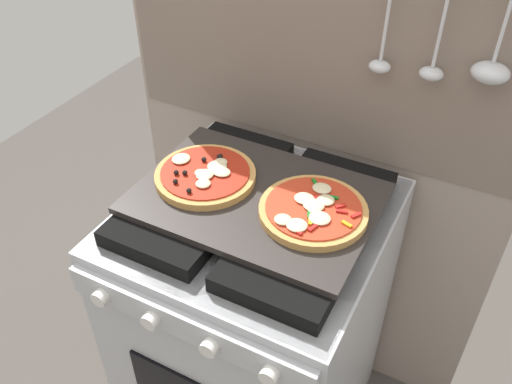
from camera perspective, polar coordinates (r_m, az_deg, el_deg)
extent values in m
cube|color=gray|center=(1.56, 5.70, 2.55)|extent=(1.10, 0.03, 1.55)
cube|color=gray|center=(1.36, 6.44, 15.00)|extent=(1.08, 0.00, 0.56)
cylinder|color=silver|center=(1.24, 13.69, 17.86)|extent=(0.01, 0.01, 0.22)
ellipsoid|color=silver|center=(1.29, 12.85, 12.73)|extent=(0.05, 0.04, 0.03)
cylinder|color=silver|center=(1.22, 19.05, 16.73)|extent=(0.01, 0.01, 0.21)
ellipsoid|color=silver|center=(1.27, 17.91, 11.74)|extent=(0.05, 0.05, 0.03)
cylinder|color=silver|center=(1.21, 24.74, 16.00)|extent=(0.01, 0.01, 0.17)
ellipsoid|color=silver|center=(1.25, 23.38, 11.42)|extent=(0.08, 0.07, 0.04)
cube|color=#B7BABF|center=(1.59, 0.00, -14.07)|extent=(0.60, 0.60, 0.86)
cube|color=black|center=(1.27, 0.00, -2.52)|extent=(0.59, 0.59, 0.01)
cube|color=black|center=(1.31, -5.43, 0.22)|extent=(0.24, 0.51, 0.04)
cube|color=black|center=(1.21, 5.88, -3.61)|extent=(0.24, 0.51, 0.04)
cube|color=#B7BABF|center=(1.13, -7.48, -13.81)|extent=(0.58, 0.02, 0.07)
cylinder|color=silver|center=(1.22, -16.03, -10.62)|extent=(0.04, 0.02, 0.04)
cylinder|color=silver|center=(1.15, -11.04, -13.13)|extent=(0.04, 0.02, 0.04)
cylinder|color=silver|center=(1.10, -4.94, -15.99)|extent=(0.04, 0.02, 0.04)
cylinder|color=silver|center=(1.06, 1.38, -18.70)|extent=(0.04, 0.02, 0.04)
cube|color=#2D2826|center=(1.24, 0.00, -0.65)|extent=(0.54, 0.38, 0.02)
cylinder|color=tan|center=(1.28, -5.27, 1.78)|extent=(0.24, 0.24, 0.02)
cylinder|color=#AD2614|center=(1.28, -5.30, 2.17)|extent=(0.21, 0.21, 0.00)
ellipsoid|color=beige|center=(1.29, -3.72, 3.15)|extent=(0.03, 0.03, 0.01)
ellipsoid|color=beige|center=(1.26, -3.65, 2.11)|extent=(0.04, 0.04, 0.01)
ellipsoid|color=beige|center=(1.23, -5.58, 0.89)|extent=(0.03, 0.03, 0.01)
ellipsoid|color=beige|center=(1.26, -5.40, 1.83)|extent=(0.04, 0.04, 0.01)
ellipsoid|color=beige|center=(1.23, -5.55, 0.88)|extent=(0.03, 0.04, 0.01)
ellipsoid|color=beige|center=(1.26, -5.85, 2.01)|extent=(0.03, 0.03, 0.01)
ellipsoid|color=beige|center=(1.28, -4.10, 2.70)|extent=(0.05, 0.05, 0.01)
ellipsoid|color=beige|center=(1.26, -5.11, 1.99)|extent=(0.03, 0.03, 0.01)
ellipsoid|color=beige|center=(1.32, -7.88, 3.48)|extent=(0.04, 0.05, 0.01)
sphere|color=black|center=(1.27, -7.49, 2.02)|extent=(0.01, 0.01, 0.01)
sphere|color=black|center=(1.27, -8.38, 2.05)|extent=(0.01, 0.01, 0.01)
sphere|color=black|center=(1.21, -7.05, 0.15)|extent=(0.01, 0.01, 0.01)
sphere|color=black|center=(1.31, -3.90, 3.71)|extent=(0.01, 0.01, 0.01)
sphere|color=black|center=(1.24, -8.46, 1.11)|extent=(0.01, 0.01, 0.01)
sphere|color=black|center=(1.30, -5.49, 3.43)|extent=(0.01, 0.01, 0.01)
sphere|color=black|center=(1.31, -3.75, 3.76)|extent=(0.01, 0.01, 0.01)
cylinder|color=tan|center=(1.18, 6.02, -2.02)|extent=(0.24, 0.24, 0.02)
cylinder|color=red|center=(1.18, 6.06, -1.61)|extent=(0.21, 0.21, 0.00)
ellipsoid|color=beige|center=(1.13, 2.85, -2.90)|extent=(0.04, 0.04, 0.01)
ellipsoid|color=beige|center=(1.14, 6.70, -2.74)|extent=(0.05, 0.04, 0.01)
ellipsoid|color=beige|center=(1.17, 6.38, -1.44)|extent=(0.04, 0.03, 0.01)
ellipsoid|color=beige|center=(1.16, 6.16, -1.83)|extent=(0.03, 0.03, 0.01)
ellipsoid|color=beige|center=(1.12, 4.31, -3.49)|extent=(0.04, 0.04, 0.01)
ellipsoid|color=beige|center=(1.18, 6.16, -1.25)|extent=(0.05, 0.04, 0.01)
ellipsoid|color=beige|center=(1.19, 5.09, -0.67)|extent=(0.04, 0.04, 0.01)
ellipsoid|color=beige|center=(1.19, 7.34, -0.85)|extent=(0.04, 0.04, 0.01)
ellipsoid|color=beige|center=(1.22, 6.93, 0.39)|extent=(0.04, 0.04, 0.01)
cube|color=red|center=(1.17, 9.00, -2.01)|extent=(0.03, 0.01, 0.00)
cube|color=gold|center=(1.14, 5.71, -3.03)|extent=(0.02, 0.03, 0.00)
cube|color=red|center=(1.19, 6.96, -0.90)|extent=(0.03, 0.02, 0.00)
cube|color=#19721E|center=(1.15, 5.61, -2.32)|extent=(0.02, 0.03, 0.00)
cube|color=red|center=(1.19, 6.28, -0.68)|extent=(0.02, 0.02, 0.00)
cube|color=gold|center=(1.14, 9.50, -3.33)|extent=(0.03, 0.01, 0.00)
cube|color=red|center=(1.18, 8.87, -1.45)|extent=(0.02, 0.02, 0.00)
cube|color=red|center=(1.16, 10.46, -2.41)|extent=(0.02, 0.02, 0.00)
cube|color=#19721E|center=(1.20, 8.10, -0.54)|extent=(0.02, 0.01, 0.00)
cube|color=red|center=(1.11, 4.35, -4.15)|extent=(0.03, 0.01, 0.00)
cube|color=red|center=(1.12, 5.97, -3.75)|extent=(0.01, 0.03, 0.00)
cube|color=#19721E|center=(1.24, 6.19, 1.04)|extent=(0.02, 0.02, 0.00)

